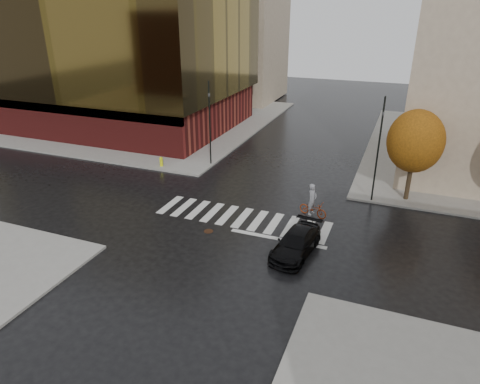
% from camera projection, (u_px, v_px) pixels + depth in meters
% --- Properties ---
extents(ground, '(120.00, 120.00, 0.00)m').
position_uv_depth(ground, '(240.00, 221.00, 28.03)').
color(ground, black).
rests_on(ground, ground).
extents(sidewalk_nw, '(30.00, 30.00, 0.15)m').
position_uv_depth(sidewalk_nw, '(145.00, 118.00, 52.94)').
color(sidewalk_nw, gray).
rests_on(sidewalk_nw, ground).
extents(crosswalk, '(12.00, 3.00, 0.01)m').
position_uv_depth(crosswalk, '(242.00, 218.00, 28.45)').
color(crosswalk, silver).
rests_on(crosswalk, ground).
extents(office_glass, '(27.00, 19.00, 16.00)m').
position_uv_depth(office_glass, '(115.00, 51.00, 47.41)').
color(office_glass, maroon).
rests_on(office_glass, sidewalk_nw).
extents(building_nw_far, '(14.00, 12.00, 20.00)m').
position_uv_depth(building_nw_far, '(231.00, 26.00, 60.81)').
color(building_nw_far, gray).
rests_on(building_nw_far, sidewalk_nw).
extents(tree_ne_a, '(3.80, 3.80, 6.50)m').
position_uv_depth(tree_ne_a, '(415.00, 141.00, 29.17)').
color(tree_ne_a, black).
rests_on(tree_ne_a, sidewalk_ne).
extents(sedan, '(2.37, 4.76, 1.33)m').
position_uv_depth(sedan, '(296.00, 243.00, 24.17)').
color(sedan, black).
rests_on(sedan, ground).
extents(cyclist, '(2.13, 1.29, 2.29)m').
position_uv_depth(cyclist, '(313.00, 205.00, 28.41)').
color(cyclist, '#902F0D').
rests_on(cyclist, ground).
extents(traffic_light_nw, '(0.20, 0.18, 7.14)m').
position_uv_depth(traffic_light_nw, '(210.00, 118.00, 36.12)').
color(traffic_light_nw, black).
rests_on(traffic_light_nw, sidewalk_nw).
extents(traffic_light_ne, '(0.16, 0.19, 7.41)m').
position_uv_depth(traffic_light_ne, '(379.00, 143.00, 29.03)').
color(traffic_light_ne, black).
rests_on(traffic_light_ne, sidewalk_ne).
extents(fire_hydrant, '(0.29, 0.29, 0.83)m').
position_uv_depth(fire_hydrant, '(161.00, 161.00, 36.94)').
color(fire_hydrant, '#E6EE0E').
rests_on(fire_hydrant, sidewalk_nw).
extents(manhole, '(0.68, 0.68, 0.01)m').
position_uv_depth(manhole, '(208.00, 231.00, 26.77)').
color(manhole, '#442818').
rests_on(manhole, ground).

